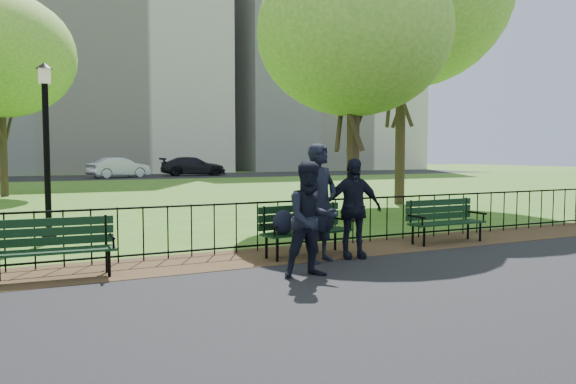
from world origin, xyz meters
name	(u,v)px	position (x,y,z in m)	size (l,w,h in m)	color
ground	(323,272)	(0.00, 0.00, 0.00)	(120.00, 120.00, 0.00)	#356B1C
asphalt_path	(505,342)	(0.00, -3.40, 0.01)	(60.00, 9.20, 0.01)	black
dirt_strip	(280,255)	(0.00, 1.50, 0.01)	(60.00, 1.60, 0.01)	#392517
far_street	(77,178)	(0.00, 35.00, 0.01)	(70.00, 9.00, 0.01)	black
iron_fence	(268,223)	(0.00, 2.00, 0.50)	(24.06, 0.06, 1.00)	black
apartment_mid	(81,7)	(2.00, 48.00, 15.00)	(24.00, 15.00, 30.00)	beige
apartment_east	(313,60)	(26.00, 48.00, 12.00)	(20.00, 15.00, 24.00)	beige
park_bench_main	(296,224)	(0.17, 1.22, 0.58)	(1.71, 0.73, 0.94)	black
park_bench_left_a	(54,242)	(-3.58, 1.29, 0.53)	(1.64, 0.58, 0.92)	black
park_bench_right_a	(444,216)	(3.45, 1.32, 0.53)	(1.63, 0.52, 0.92)	black
lamppost	(46,146)	(-3.47, 4.67, 1.89)	(0.31, 0.31, 3.48)	black
tree_near_e	(354,33)	(3.79, 5.10, 4.78)	(4.95, 4.95, 6.89)	#2D2116
tree_far_c	(0,55)	(-4.38, 18.21, 5.63)	(5.82, 5.82, 8.11)	#2D2116
person_left	(321,203)	(0.33, 0.68, 0.96)	(0.69, 0.45, 1.90)	black
person_mid	(311,219)	(-0.32, -0.21, 0.83)	(0.79, 0.41, 1.63)	black
person_right	(353,208)	(0.98, 0.75, 0.84)	(0.97, 0.40, 1.66)	black
sedan_silver	(119,168)	(2.65, 33.60, 0.72)	(1.50, 4.30, 1.42)	#B8BAC1
sedan_dark	(193,166)	(8.36, 34.75, 0.73)	(2.01, 4.94, 1.43)	black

